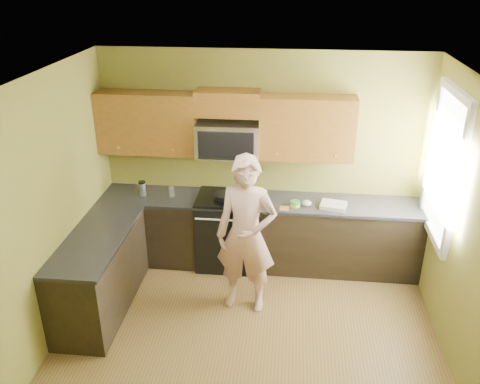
# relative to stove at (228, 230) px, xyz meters

# --- Properties ---
(floor) EXTENTS (4.00, 4.00, 0.00)m
(floor) POSITION_rel_stove_xyz_m (0.40, -1.68, -0.47)
(floor) COLOR brown
(floor) RESTS_ON ground
(ceiling) EXTENTS (4.00, 4.00, 0.00)m
(ceiling) POSITION_rel_stove_xyz_m (0.40, -1.68, 2.23)
(ceiling) COLOR white
(ceiling) RESTS_ON ground
(wall_back) EXTENTS (4.00, 0.00, 4.00)m
(wall_back) POSITION_rel_stove_xyz_m (0.40, 0.32, 0.88)
(wall_back) COLOR olive
(wall_back) RESTS_ON ground
(wall_left) EXTENTS (0.00, 4.00, 4.00)m
(wall_left) POSITION_rel_stove_xyz_m (-1.60, -1.68, 0.88)
(wall_left) COLOR olive
(wall_left) RESTS_ON ground
(wall_right) EXTENTS (0.00, 4.00, 4.00)m
(wall_right) POSITION_rel_stove_xyz_m (2.40, -1.68, 0.88)
(wall_right) COLOR olive
(wall_right) RESTS_ON ground
(cabinet_back_run) EXTENTS (4.00, 0.60, 0.88)m
(cabinet_back_run) POSITION_rel_stove_xyz_m (0.40, 0.02, -0.03)
(cabinet_back_run) COLOR black
(cabinet_back_run) RESTS_ON floor
(cabinet_left_run) EXTENTS (0.60, 1.60, 0.88)m
(cabinet_left_run) POSITION_rel_stove_xyz_m (-1.30, -1.08, -0.03)
(cabinet_left_run) COLOR black
(cabinet_left_run) RESTS_ON floor
(countertop_back) EXTENTS (4.00, 0.62, 0.04)m
(countertop_back) POSITION_rel_stove_xyz_m (0.40, 0.01, 0.43)
(countertop_back) COLOR black
(countertop_back) RESTS_ON cabinet_back_run
(countertop_left) EXTENTS (0.62, 1.60, 0.04)m
(countertop_left) POSITION_rel_stove_xyz_m (-1.29, -1.08, 0.43)
(countertop_left) COLOR black
(countertop_left) RESTS_ON cabinet_left_run
(stove) EXTENTS (0.76, 0.65, 0.95)m
(stove) POSITION_rel_stove_xyz_m (0.00, 0.00, 0.00)
(stove) COLOR black
(stove) RESTS_ON floor
(microwave) EXTENTS (0.76, 0.40, 0.42)m
(microwave) POSITION_rel_stove_xyz_m (0.00, 0.12, 0.97)
(microwave) COLOR silver
(microwave) RESTS_ON wall_back
(upper_cab_left) EXTENTS (1.22, 0.33, 0.75)m
(upper_cab_left) POSITION_rel_stove_xyz_m (-0.99, 0.16, 0.97)
(upper_cab_left) COLOR brown
(upper_cab_left) RESTS_ON wall_back
(upper_cab_right) EXTENTS (1.12, 0.33, 0.75)m
(upper_cab_right) POSITION_rel_stove_xyz_m (0.94, 0.16, 0.97)
(upper_cab_right) COLOR brown
(upper_cab_right) RESTS_ON wall_back
(upper_cab_over_mw) EXTENTS (0.76, 0.33, 0.30)m
(upper_cab_over_mw) POSITION_rel_stove_xyz_m (0.00, 0.16, 1.62)
(upper_cab_over_mw) COLOR brown
(upper_cab_over_mw) RESTS_ON wall_back
(window) EXTENTS (0.06, 1.06, 1.66)m
(window) POSITION_rel_stove_xyz_m (2.38, -0.48, 1.17)
(window) COLOR white
(window) RESTS_ON wall_right
(woman) EXTENTS (0.71, 0.51, 1.83)m
(woman) POSITION_rel_stove_xyz_m (0.32, -0.87, 0.44)
(woman) COLOR #D37569
(woman) RESTS_ON floor
(frying_pan) EXTENTS (0.38, 0.52, 0.06)m
(frying_pan) POSITION_rel_stove_xyz_m (-0.03, -0.04, 0.47)
(frying_pan) COLOR black
(frying_pan) RESTS_ON stove
(butter_tub) EXTENTS (0.15, 0.15, 0.09)m
(butter_tub) POSITION_rel_stove_xyz_m (0.84, -0.12, 0.45)
(butter_tub) COLOR #D2DF3A
(butter_tub) RESTS_ON countertop_back
(toast_slice) EXTENTS (0.11, 0.11, 0.01)m
(toast_slice) POSITION_rel_stove_xyz_m (0.72, -0.20, 0.45)
(toast_slice) COLOR #B27F47
(toast_slice) RESTS_ON countertop_back
(napkin_a) EXTENTS (0.13, 0.14, 0.06)m
(napkin_a) POSITION_rel_stove_xyz_m (0.19, -0.17, 0.48)
(napkin_a) COLOR silver
(napkin_a) RESTS_ON countertop_back
(napkin_b) EXTENTS (0.16, 0.16, 0.07)m
(napkin_b) POSITION_rel_stove_xyz_m (0.98, -0.08, 0.48)
(napkin_b) COLOR silver
(napkin_b) RESTS_ON countertop_back
(dish_towel) EXTENTS (0.34, 0.30, 0.05)m
(dish_towel) POSITION_rel_stove_xyz_m (1.30, -0.09, 0.47)
(dish_towel) COLOR silver
(dish_towel) RESTS_ON countertop_back
(travel_mug) EXTENTS (0.10, 0.10, 0.19)m
(travel_mug) POSITION_rel_stove_xyz_m (-1.07, -0.01, 0.45)
(travel_mug) COLOR silver
(travel_mug) RESTS_ON countertop_back
(glass_b) EXTENTS (0.07, 0.07, 0.12)m
(glass_b) POSITION_rel_stove_xyz_m (-0.71, 0.01, 0.51)
(glass_b) COLOR silver
(glass_b) RESTS_ON countertop_back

